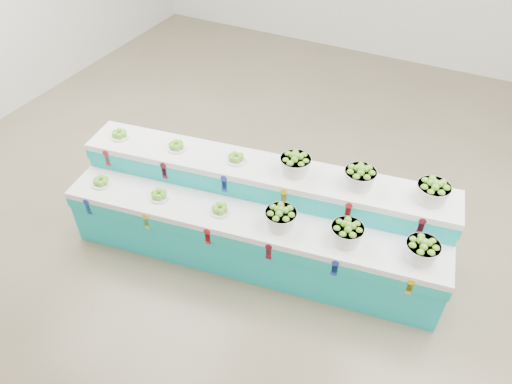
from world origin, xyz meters
TOP-DOWN VIEW (x-y plane):
  - ground at (0.00, 0.00)m, footprint 10.00×10.00m
  - display_stand at (-0.12, -0.60)m, footprint 4.17×1.62m
  - plate_lower_left at (-1.79, -1.10)m, footprint 0.24×0.24m
  - plate_lower_mid at (-1.08, -0.99)m, footprint 0.24×0.24m
  - plate_lower_right at (-0.39, -0.89)m, footprint 0.24×0.24m
  - basket_lower_left at (0.25, -0.80)m, footprint 0.36×0.36m
  - basket_lower_mid at (0.90, -0.71)m, footprint 0.36×0.36m
  - basket_lower_right at (1.59, -0.61)m, footprint 0.36×0.36m
  - plate_upper_left at (-1.86, -0.60)m, footprint 0.24×0.24m
  - plate_upper_mid at (-1.16, -0.50)m, footprint 0.24×0.24m
  - plate_upper_right at (-0.46, -0.40)m, footprint 0.24×0.24m
  - basket_upper_left at (0.18, -0.30)m, footprint 0.36×0.36m
  - basket_upper_mid at (0.83, -0.21)m, footprint 0.36×0.36m
  - basket_upper_right at (1.52, -0.11)m, footprint 0.36×0.36m

SIDE VIEW (x-z plane):
  - ground at x=0.00m, z-range 0.00..0.00m
  - display_stand at x=-0.12m, z-range 0.00..1.02m
  - plate_lower_left at x=-1.79m, z-range 0.72..0.81m
  - plate_lower_mid at x=-1.08m, z-range 0.72..0.81m
  - plate_lower_right at x=-0.39m, z-range 0.72..0.81m
  - basket_lower_left at x=0.25m, z-range 0.72..0.95m
  - basket_lower_mid at x=0.90m, z-range 0.72..0.95m
  - basket_lower_right at x=1.59m, z-range 0.72..0.95m
  - plate_upper_left at x=-1.86m, z-range 1.02..1.11m
  - plate_upper_mid at x=-1.16m, z-range 1.02..1.11m
  - plate_upper_right at x=-0.46m, z-range 1.02..1.11m
  - basket_upper_left at x=0.18m, z-range 1.02..1.25m
  - basket_upper_mid at x=0.83m, z-range 1.02..1.25m
  - basket_upper_right at x=1.52m, z-range 1.02..1.25m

